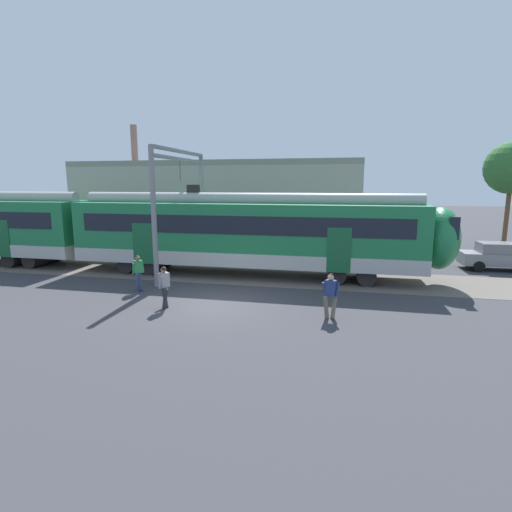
% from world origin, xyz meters
% --- Properties ---
extents(ground_plane, '(160.00, 160.00, 0.00)m').
position_xyz_m(ground_plane, '(0.00, 0.00, 0.00)').
color(ground_plane, '#38383D').
extents(track_bed, '(80.00, 4.40, 0.01)m').
position_xyz_m(track_bed, '(-11.15, 5.39, 0.01)').
color(track_bed, '#605951').
rests_on(track_bed, ground).
extents(commuter_train, '(38.05, 3.07, 4.73)m').
position_xyz_m(commuter_train, '(-8.67, 5.39, 2.25)').
color(commuter_train, '#B7B7B2').
rests_on(commuter_train, ground).
extents(pedestrian_green, '(0.50, 0.69, 1.67)m').
position_xyz_m(pedestrian_green, '(-3.95, 1.19, 0.99)').
color(pedestrian_green, navy).
rests_on(pedestrian_green, ground).
extents(pedestrian_grey, '(0.54, 0.66, 1.67)m').
position_xyz_m(pedestrian_grey, '(-1.70, -0.88, 0.96)').
color(pedestrian_grey, '#28282D').
rests_on(pedestrian_grey, ground).
extents(pedestrian_navy, '(0.64, 0.58, 1.67)m').
position_xyz_m(pedestrian_navy, '(4.61, -0.68, 0.99)').
color(pedestrian_navy, '#6B6051').
rests_on(pedestrian_navy, ground).
extents(parked_car_grey, '(4.02, 1.80, 1.54)m').
position_xyz_m(parked_car_grey, '(13.52, 9.66, 0.78)').
color(parked_car_grey, gray).
rests_on(parked_car_grey, ground).
extents(catenary_gantry, '(0.24, 6.64, 6.53)m').
position_xyz_m(catenary_gantry, '(-3.56, 5.39, 4.31)').
color(catenary_gantry, gray).
rests_on(catenary_gantry, ground).
extents(background_building, '(21.36, 5.00, 9.20)m').
position_xyz_m(background_building, '(-4.59, 14.20, 3.21)').
color(background_building, gray).
rests_on(background_building, ground).
extents(street_tree_right, '(3.75, 3.75, 7.80)m').
position_xyz_m(street_tree_right, '(16.65, 17.92, 5.89)').
color(street_tree_right, brown).
rests_on(street_tree_right, ground).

